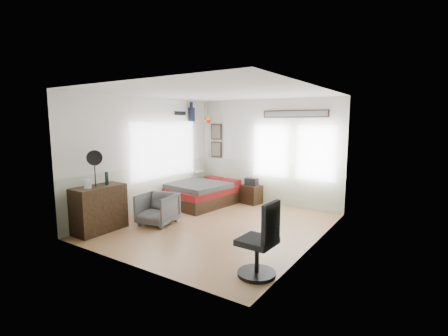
{
  "coord_description": "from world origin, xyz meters",
  "views": [
    {
      "loc": [
        3.67,
        -5.33,
        2.13
      ],
      "look_at": [
        -0.1,
        0.4,
        1.15
      ],
      "focal_mm": 26.0,
      "sensor_mm": 36.0,
      "label": 1
    }
  ],
  "objects": [
    {
      "name": "ground_plane",
      "position": [
        0.0,
        0.0,
        -0.01
      ],
      "size": [
        4.0,
        4.5,
        0.01
      ],
      "primitive_type": "cube",
      "color": "#AF794E"
    },
    {
      "name": "room_shell",
      "position": [
        -0.08,
        0.19,
        1.61
      ],
      "size": [
        4.02,
        4.52,
        2.71
      ],
      "color": "silver",
      "rests_on": "ground_plane"
    },
    {
      "name": "wall_decor",
      "position": [
        -1.1,
        1.96,
        2.1
      ],
      "size": [
        3.55,
        1.32,
        1.44
      ],
      "color": "#3F281C",
      "rests_on": "room_shell"
    },
    {
      "name": "bed",
      "position": [
        -1.3,
        1.24,
        0.29
      ],
      "size": [
        1.51,
        1.99,
        0.59
      ],
      "rotation": [
        0.0,
        0.0,
        -0.13
      ],
      "color": "black",
      "rests_on": "ground_plane"
    },
    {
      "name": "dresser",
      "position": [
        -1.74,
        -1.54,
        0.45
      ],
      "size": [
        0.48,
        1.0,
        0.9
      ],
      "primitive_type": "cube",
      "color": "black",
      "rests_on": "ground_plane"
    },
    {
      "name": "armchair",
      "position": [
        -1.11,
        -0.6,
        0.33
      ],
      "size": [
        0.81,
        0.82,
        0.65
      ],
      "primitive_type": "imported",
      "rotation": [
        0.0,
        0.0,
        0.16
      ],
      "color": "#5B5B5D",
      "rests_on": "ground_plane"
    },
    {
      "name": "nightstand",
      "position": [
        -0.3,
        2.02,
        0.24
      ],
      "size": [
        0.55,
        0.47,
        0.49
      ],
      "primitive_type": "cube",
      "rotation": [
        0.0,
        0.0,
        -0.18
      ],
      "color": "black",
      "rests_on": "ground_plane"
    },
    {
      "name": "task_chair",
      "position": [
        1.76,
        -1.51,
        0.44
      ],
      "size": [
        0.54,
        0.54,
        1.08
      ],
      "rotation": [
        0.0,
        0.0,
        -0.03
      ],
      "color": "black",
      "rests_on": "ground_plane"
    },
    {
      "name": "kettle",
      "position": [
        -1.71,
        -1.78,
        0.99
      ],
      "size": [
        0.15,
        0.13,
        0.18
      ],
      "rotation": [
        0.0,
        0.0,
        -0.17
      ],
      "color": "silver",
      "rests_on": "dresser"
    },
    {
      "name": "bottle",
      "position": [
        -1.72,
        -1.35,
        1.03
      ],
      "size": [
        0.06,
        0.06,
        0.26
      ],
      "primitive_type": "cylinder",
      "color": "black",
      "rests_on": "dresser"
    },
    {
      "name": "stand_fan",
      "position": [
        -1.7,
        -1.61,
        1.45
      ],
      "size": [
        0.18,
        0.27,
        0.7
      ],
      "rotation": [
        0.0,
        0.0,
        -0.42
      ],
      "color": "black",
      "rests_on": "dresser"
    },
    {
      "name": "black_bag",
      "position": [
        -0.3,
        2.02,
        0.58
      ],
      "size": [
        0.32,
        0.21,
        0.19
      ],
      "primitive_type": "cube",
      "rotation": [
        0.0,
        0.0,
        0.02
      ],
      "color": "black",
      "rests_on": "nightstand"
    }
  ]
}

